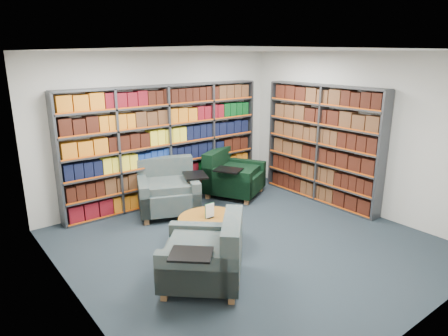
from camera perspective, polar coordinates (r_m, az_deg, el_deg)
room_shell at (r=5.65m, az=3.74°, el=2.08°), size 5.02×5.02×2.82m
bookshelf_back at (r=7.58m, az=-8.11°, el=3.24°), size 4.00×0.28×2.20m
bookshelf_right at (r=7.78m, az=13.77°, el=3.28°), size 0.28×2.50×2.20m
chair_teal_left at (r=7.26m, az=-8.09°, el=-3.27°), size 1.37×1.34×0.93m
chair_green_right at (r=8.03m, az=0.90°, el=-1.30°), size 1.34×1.34×0.90m
chair_teal_front at (r=5.01m, az=-2.12°, el=-12.70°), size 1.35×1.35×0.87m
coffee_table at (r=5.93m, az=-2.02°, el=-7.92°), size 0.93×0.93×0.66m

